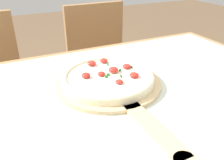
# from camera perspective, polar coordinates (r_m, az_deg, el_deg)

# --- Properties ---
(dining_table) EXTENTS (1.42, 0.93, 0.75)m
(dining_table) POSITION_cam_1_polar(r_m,az_deg,el_deg) (0.72, -0.82, -13.10)
(dining_table) COLOR #A87F51
(dining_table) RESTS_ON ground_plane
(towel_cloth) EXTENTS (1.34, 0.85, 0.00)m
(towel_cloth) POSITION_cam_1_polar(r_m,az_deg,el_deg) (0.66, -0.88, -6.20)
(towel_cloth) COLOR silver
(towel_cloth) RESTS_ON dining_table
(pizza_peel) EXTENTS (0.33, 0.56, 0.01)m
(pizza_peel) POSITION_cam_1_polar(r_m,az_deg,el_deg) (0.73, -0.09, -1.58)
(pizza_peel) COLOR #D6B784
(pizza_peel) RESTS_ON towel_cloth
(pizza) EXTENTS (0.29, 0.29, 0.04)m
(pizza) POSITION_cam_1_polar(r_m,az_deg,el_deg) (0.75, -0.98, 0.66)
(pizza) COLOR beige
(pizza) RESTS_ON pizza_peel
(chair_right) EXTENTS (0.41, 0.41, 0.87)m
(chair_right) POSITION_cam_1_polar(r_m,az_deg,el_deg) (1.52, -2.63, 3.58)
(chair_right) COLOR #A37547
(chair_right) RESTS_ON ground_plane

